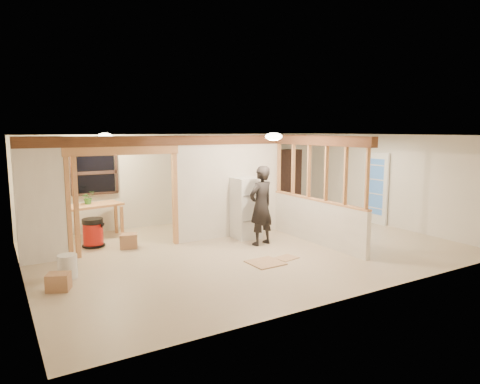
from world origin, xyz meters
TOP-DOWN VIEW (x-y plane):
  - floor at (0.00, 0.00)m, footprint 9.00×6.50m
  - ceiling at (0.00, 0.00)m, footprint 9.00×6.50m
  - wall_back at (0.00, 3.25)m, footprint 9.00×0.01m
  - wall_front at (0.00, -3.25)m, footprint 9.00×0.01m
  - wall_left at (-4.50, 0.00)m, footprint 0.01×6.50m
  - wall_right at (4.50, 0.00)m, footprint 0.01×6.50m
  - partition_left_stub at (-4.05, 1.20)m, footprint 0.90×0.12m
  - partition_center at (0.20, 1.20)m, footprint 2.80×0.12m
  - doorway_frame at (-2.40, 1.20)m, footprint 2.46×0.14m
  - header_beam_back at (-1.00, 1.20)m, footprint 7.00×0.18m
  - header_beam_right at (1.60, -0.40)m, footprint 0.18×3.30m
  - pony_wall at (1.60, -0.40)m, footprint 0.12×3.20m
  - stud_partition at (1.60, -0.40)m, footprint 0.14×3.20m
  - window_back at (-2.60, 3.17)m, footprint 1.12×0.10m
  - french_door at (4.42, 0.40)m, footprint 0.12×0.86m
  - ceiling_dome_main at (0.30, -0.50)m, footprint 0.36×0.36m
  - ceiling_dome_util at (-2.50, 2.30)m, footprint 0.32×0.32m
  - hanging_bulb at (-2.00, 1.60)m, footprint 0.07×0.07m
  - refrigerator at (0.45, 0.84)m, footprint 0.61×0.59m
  - woman at (0.41, 0.12)m, footprint 0.74×0.57m
  - work_table at (-2.79, 2.64)m, footprint 1.45×0.93m
  - potted_plant at (-2.87, 2.73)m, footprint 0.36×0.34m
  - shop_vac at (-2.96, 1.89)m, footprint 0.61×0.61m
  - bookshelf at (3.25, 3.01)m, footprint 1.00×0.33m
  - bucket at (-3.80, -0.03)m, footprint 0.38×0.38m
  - box_util_a at (-2.30, 1.38)m, footprint 0.45×0.42m
  - box_util_b at (-3.74, 2.06)m, footprint 0.36×0.36m
  - box_front at (-4.03, -0.58)m, footprint 0.44×0.41m
  - floor_panel_near at (-0.29, -1.10)m, footprint 0.65×0.65m
  - floor_panel_far at (0.27, -1.04)m, footprint 0.49×0.43m

SIDE VIEW (x-z plane):
  - floor at x=0.00m, z-range -0.01..0.00m
  - floor_panel_far at x=0.27m, z-range 0.00..0.01m
  - floor_panel_near at x=-0.29m, z-range 0.00..0.02m
  - box_util_b at x=-3.74m, z-range 0.00..0.28m
  - box_front at x=-4.03m, z-range 0.00..0.29m
  - box_util_a at x=-2.30m, z-range 0.00..0.32m
  - bucket at x=-3.80m, z-range 0.00..0.43m
  - shop_vac at x=-2.96m, z-range 0.00..0.66m
  - work_table at x=-2.79m, z-range 0.00..0.84m
  - pony_wall at x=1.60m, z-range 0.00..1.00m
  - refrigerator at x=0.45m, z-range 0.00..1.48m
  - woman at x=0.41m, z-range 0.00..1.82m
  - french_door at x=4.42m, z-range 0.00..2.00m
  - bookshelf at x=3.25m, z-range 0.00..2.00m
  - potted_plant at x=-2.87m, z-range 0.84..1.17m
  - doorway_frame at x=-2.40m, z-range 0.00..2.20m
  - wall_back at x=0.00m, z-range 0.00..2.50m
  - wall_front at x=0.00m, z-range 0.00..2.50m
  - wall_left at x=-4.50m, z-range 0.00..2.50m
  - wall_right at x=4.50m, z-range 0.00..2.50m
  - partition_left_stub at x=-4.05m, z-range 0.00..2.50m
  - partition_center at x=0.20m, z-range 0.00..2.50m
  - window_back at x=-2.60m, z-range 1.00..2.10m
  - stud_partition at x=1.60m, z-range 1.00..2.32m
  - hanging_bulb at x=-2.00m, z-range 2.15..2.22m
  - header_beam_back at x=-1.00m, z-range 2.27..2.49m
  - header_beam_right at x=1.60m, z-range 2.27..2.49m
  - ceiling_dome_main at x=0.30m, z-range 2.40..2.56m
  - ceiling_dome_util at x=-2.50m, z-range 2.41..2.55m
  - ceiling at x=0.00m, z-range 2.50..2.50m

